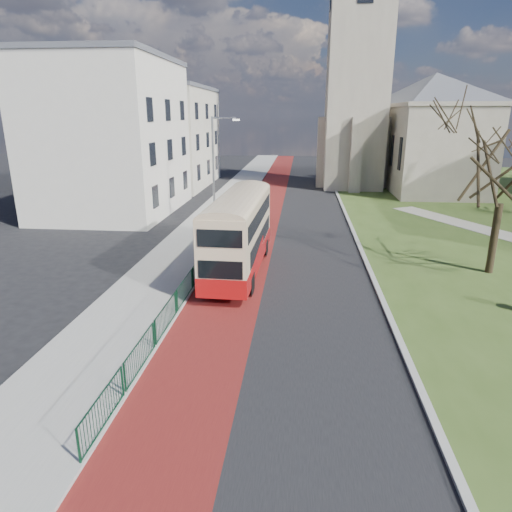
# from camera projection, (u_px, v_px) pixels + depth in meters

# --- Properties ---
(ground) EXTENTS (160.00, 160.00, 0.00)m
(ground) POSITION_uv_depth(u_px,v_px,m) (242.00, 327.00, 18.50)
(ground) COLOR black
(ground) RESTS_ON ground
(road_carriageway) EXTENTS (9.00, 120.00, 0.01)m
(road_carriageway) POSITION_uv_depth(u_px,v_px,m) (292.00, 220.00, 37.36)
(road_carriageway) COLOR black
(road_carriageway) RESTS_ON ground
(bus_lane) EXTENTS (3.40, 120.00, 0.01)m
(bus_lane) POSITION_uv_depth(u_px,v_px,m) (259.00, 219.00, 37.61)
(bus_lane) COLOR #591414
(bus_lane) RESTS_ON ground
(pavement_west) EXTENTS (4.00, 120.00, 0.12)m
(pavement_west) POSITION_uv_depth(u_px,v_px,m) (213.00, 217.00, 37.95)
(pavement_west) COLOR gray
(pavement_west) RESTS_ON ground
(kerb_west) EXTENTS (0.25, 120.00, 0.13)m
(kerb_west) POSITION_uv_depth(u_px,v_px,m) (237.00, 218.00, 37.76)
(kerb_west) COLOR #999993
(kerb_west) RESTS_ON ground
(kerb_east) EXTENTS (0.25, 80.00, 0.13)m
(kerb_east) POSITION_uv_depth(u_px,v_px,m) (346.00, 215.00, 38.80)
(kerb_east) COLOR #999993
(kerb_east) RESTS_ON ground
(pedestrian_railing) EXTENTS (0.07, 24.00, 1.12)m
(pedestrian_railing) POSITION_uv_depth(u_px,v_px,m) (193.00, 278.00, 22.41)
(pedestrian_railing) COLOR #0D3A22
(pedestrian_railing) RESTS_ON ground
(gothic_church) EXTENTS (16.38, 18.00, 40.00)m
(gothic_church) POSITION_uv_depth(u_px,v_px,m) (400.00, 67.00, 49.51)
(gothic_church) COLOR gray
(gothic_church) RESTS_ON ground
(street_block_near) EXTENTS (10.30, 14.30, 13.00)m
(street_block_near) POSITION_uv_depth(u_px,v_px,m) (112.00, 136.00, 38.79)
(street_block_near) COLOR silver
(street_block_near) RESTS_ON ground
(street_block_far) EXTENTS (10.30, 16.30, 11.50)m
(street_block_far) POSITION_uv_depth(u_px,v_px,m) (166.00, 136.00, 54.22)
(street_block_far) COLOR #BFB7A1
(street_block_far) RESTS_ON ground
(streetlamp) EXTENTS (2.13, 0.18, 8.00)m
(streetlamp) POSITION_uv_depth(u_px,v_px,m) (215.00, 165.00, 34.65)
(streetlamp) COLOR gray
(streetlamp) RESTS_ON pavement_west
(bus) EXTENTS (2.60, 10.03, 4.16)m
(bus) POSITION_uv_depth(u_px,v_px,m) (239.00, 230.00, 24.25)
(bus) COLOR #9E0E0F
(bus) RESTS_ON ground
(winter_tree_near) EXTENTS (8.79, 8.79, 9.74)m
(winter_tree_near) POSITION_uv_depth(u_px,v_px,m) (509.00, 145.00, 22.82)
(winter_tree_near) COLOR black
(winter_tree_near) RESTS_ON grass_green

